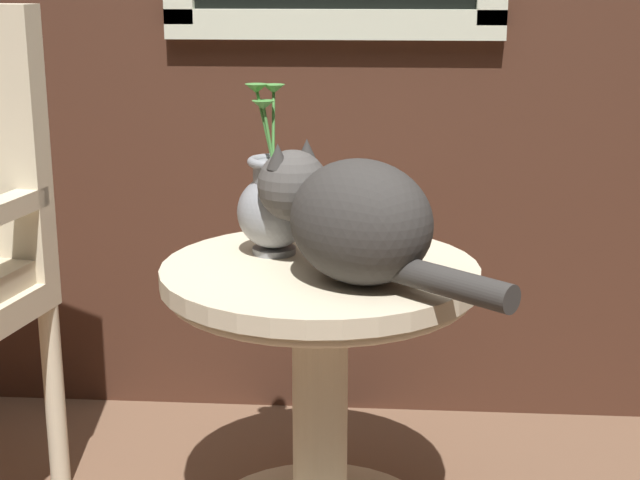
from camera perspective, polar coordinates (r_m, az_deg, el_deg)
name	(u,v)px	position (r m, az deg, el deg)	size (l,w,h in m)	color
wicker_side_table	(320,358)	(1.91, 0.00, -6.91)	(0.60, 0.60, 0.57)	beige
cat	(353,218)	(1.73, 1.92, 1.31)	(0.46, 0.41, 0.23)	#33302D
pewter_vase_with_ivy	(273,204)	(1.91, -2.73, 2.12)	(0.14, 0.14, 0.33)	gray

